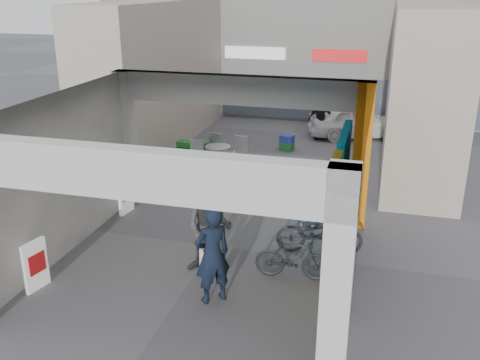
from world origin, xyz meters
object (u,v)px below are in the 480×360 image
(produce_stand, at_px, (191,157))
(white_van, at_px, (357,121))
(border_collie, at_px, (205,256))
(man_back_turned, at_px, (209,228))
(man_elderly, at_px, (309,196))
(bicycle_front, at_px, (320,233))
(bicycle_rear, at_px, (293,258))
(man_with_dog, at_px, (212,255))
(man_crates, at_px, (321,119))
(cafe_set, at_px, (217,158))

(produce_stand, bearing_deg, white_van, 39.11)
(border_collie, relative_size, man_back_turned, 0.33)
(produce_stand, distance_m, white_van, 6.92)
(border_collie, distance_m, white_van, 11.25)
(man_elderly, bearing_deg, bicycle_front, -68.98)
(bicycle_rear, distance_m, white_van, 10.95)
(man_with_dog, height_order, bicycle_rear, man_with_dog)
(produce_stand, height_order, white_van, white_van)
(bicycle_front, height_order, bicycle_rear, bicycle_front)
(man_with_dog, relative_size, man_elderly, 1.22)
(bicycle_front, height_order, white_van, white_van)
(bicycle_rear, xyz_separation_m, white_van, (0.54, 10.93, 0.16))
(border_collie, height_order, bicycle_front, bicycle_front)
(bicycle_front, xyz_separation_m, bicycle_rear, (-0.37, -1.20, -0.03))
(man_with_dog, distance_m, man_elderly, 3.94)
(bicycle_front, bearing_deg, man_back_turned, 115.06)
(border_collie, height_order, man_crates, man_crates)
(man_with_dog, bearing_deg, bicycle_front, -167.86)
(produce_stand, height_order, bicycle_front, bicycle_front)
(man_with_dog, height_order, man_elderly, man_with_dog)
(man_elderly, bearing_deg, man_crates, 98.51)
(produce_stand, relative_size, bicycle_front, 0.63)
(bicycle_rear, bearing_deg, cafe_set, 26.05)
(produce_stand, xyz_separation_m, man_with_dog, (3.08, -7.24, 0.63))
(white_van, bearing_deg, produce_stand, 116.68)
(man_with_dog, bearing_deg, man_back_turned, -111.66)
(border_collie, xyz_separation_m, bicycle_front, (2.19, 1.25, 0.23))
(bicycle_front, xyz_separation_m, white_van, (0.18, 9.73, 0.13))
(cafe_set, height_order, bicycle_front, cafe_set)
(man_back_turned, distance_m, bicycle_rear, 1.77)
(man_crates, bearing_deg, border_collie, 60.42)
(man_elderly, relative_size, bicycle_front, 0.83)
(man_crates, bearing_deg, produce_stand, 25.50)
(man_with_dog, xyz_separation_m, white_van, (1.83, 12.10, -0.32))
(produce_stand, xyz_separation_m, man_crates, (3.62, 4.18, 0.50))
(produce_stand, relative_size, man_elderly, 0.76)
(produce_stand, xyz_separation_m, border_collie, (2.55, -6.12, -0.05))
(man_back_turned, bearing_deg, man_elderly, 56.87)
(man_elderly, bearing_deg, produce_stand, 144.33)
(border_collie, bearing_deg, man_back_turned, -22.03)
(produce_stand, relative_size, man_back_turned, 0.60)
(man_crates, height_order, bicycle_front, man_crates)
(bicycle_front, bearing_deg, produce_stand, 35.47)
(cafe_set, distance_m, man_elderly, 4.88)
(man_elderly, distance_m, bicycle_rear, 2.59)
(cafe_set, relative_size, man_back_turned, 0.84)
(cafe_set, xyz_separation_m, white_van, (4.03, 4.89, 0.26))
(man_back_turned, relative_size, bicycle_rear, 1.30)
(cafe_set, relative_size, man_crates, 1.03)
(cafe_set, bearing_deg, border_collie, -74.75)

